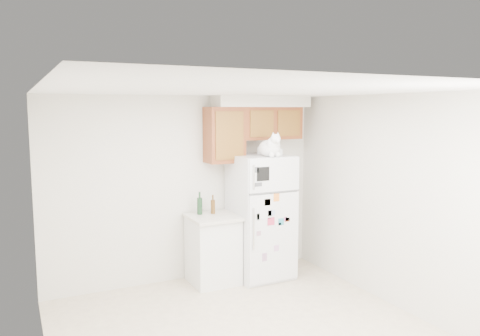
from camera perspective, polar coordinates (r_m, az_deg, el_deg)
room_shell at (r=4.77m, az=1.76°, el=-0.60°), size 3.84×4.04×2.52m
refrigerator at (r=6.49m, az=2.57°, el=-5.91°), size 0.76×0.78×1.70m
base_counter at (r=6.36m, az=-3.31°, el=-9.80°), size 0.64×0.64×0.92m
cat at (r=6.15m, az=3.78°, el=2.55°), size 0.32×0.47×0.33m
storage_box_back at (r=6.50m, az=3.09°, el=2.14°), size 0.21×0.19×0.10m
storage_box_front at (r=6.33m, az=4.36°, el=1.95°), size 0.16×0.13×0.09m
bottle_green at (r=6.29m, az=-4.94°, el=-4.29°), size 0.07×0.07×0.30m
bottle_amber at (r=6.32m, az=-3.33°, el=-4.45°), size 0.06×0.06×0.26m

